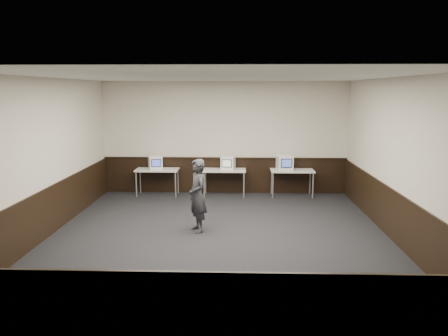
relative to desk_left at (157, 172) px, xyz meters
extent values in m
plane|color=black|center=(1.90, -3.60, -0.68)|extent=(8.00, 8.00, 0.00)
plane|color=white|center=(1.90, -3.60, 2.52)|extent=(8.00, 8.00, 0.00)
plane|color=beige|center=(1.90, 0.40, 0.92)|extent=(7.00, 0.00, 7.00)
plane|color=beige|center=(1.90, -7.60, 0.92)|extent=(7.00, 0.00, 7.00)
plane|color=beige|center=(-1.60, -3.60, 0.92)|extent=(0.00, 8.00, 8.00)
plane|color=beige|center=(5.40, -3.60, 0.92)|extent=(0.00, 8.00, 8.00)
cube|color=black|center=(1.90, 0.38, -0.18)|extent=(6.98, 0.04, 1.00)
cube|color=black|center=(1.90, -7.58, -0.18)|extent=(6.98, 0.04, 1.00)
cube|color=black|center=(-1.58, -3.60, -0.18)|extent=(0.04, 7.98, 1.00)
cube|color=black|center=(5.38, -3.60, -0.18)|extent=(0.04, 7.98, 1.00)
cube|color=black|center=(1.90, 0.36, 0.34)|extent=(6.98, 0.06, 0.04)
cube|color=silver|center=(0.00, 0.00, 0.05)|extent=(1.20, 0.60, 0.04)
cylinder|color=#999999|center=(-0.55, -0.25, -0.32)|extent=(0.04, 0.04, 0.71)
cylinder|color=#999999|center=(0.55, -0.25, -0.32)|extent=(0.04, 0.04, 0.71)
cylinder|color=#999999|center=(-0.55, 0.25, -0.32)|extent=(0.04, 0.04, 0.71)
cylinder|color=#999999|center=(0.55, 0.25, -0.32)|extent=(0.04, 0.04, 0.71)
cube|color=silver|center=(1.90, 0.00, 0.05)|extent=(1.20, 0.60, 0.04)
cylinder|color=#999999|center=(1.35, -0.25, -0.32)|extent=(0.04, 0.04, 0.71)
cylinder|color=#999999|center=(2.45, -0.25, -0.32)|extent=(0.04, 0.04, 0.71)
cylinder|color=#999999|center=(1.35, 0.25, -0.32)|extent=(0.04, 0.04, 0.71)
cylinder|color=#999999|center=(2.45, 0.25, -0.32)|extent=(0.04, 0.04, 0.71)
cube|color=silver|center=(3.80, 0.00, 0.05)|extent=(1.20, 0.60, 0.04)
cylinder|color=#999999|center=(3.25, -0.25, -0.32)|extent=(0.04, 0.04, 0.71)
cylinder|color=#999999|center=(4.35, -0.25, -0.32)|extent=(0.04, 0.04, 0.71)
cylinder|color=#999999|center=(3.25, 0.25, -0.32)|extent=(0.04, 0.04, 0.71)
cylinder|color=#999999|center=(4.35, 0.25, -0.32)|extent=(0.04, 0.04, 0.71)
cube|color=white|center=(-0.06, 0.03, 0.25)|extent=(0.47, 0.48, 0.36)
cube|color=black|center=(0.01, -0.15, 0.27)|extent=(0.26, 0.10, 0.22)
cube|color=#3E48B7|center=(0.01, -0.16, 0.27)|extent=(0.22, 0.08, 0.18)
cube|color=white|center=(2.00, 0.03, 0.25)|extent=(0.42, 0.44, 0.37)
cube|color=black|center=(1.97, -0.16, 0.27)|extent=(0.27, 0.06, 0.22)
cube|color=#B5BBA4|center=(1.97, -0.17, 0.27)|extent=(0.23, 0.04, 0.18)
cube|color=white|center=(3.58, -0.02, 0.28)|extent=(0.47, 0.49, 0.41)
cube|color=black|center=(3.61, -0.24, 0.30)|extent=(0.31, 0.06, 0.25)
cube|color=#3953A9|center=(3.61, -0.25, 0.30)|extent=(0.27, 0.04, 0.21)
imported|color=#28282E|center=(1.44, -3.19, 0.09)|extent=(0.57, 0.67, 1.54)
camera|label=1|loc=(2.30, -12.04, 2.27)|focal=35.00mm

